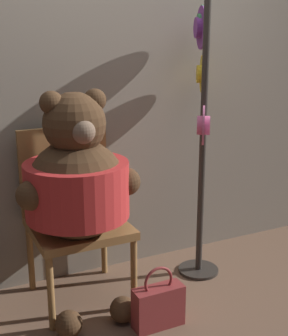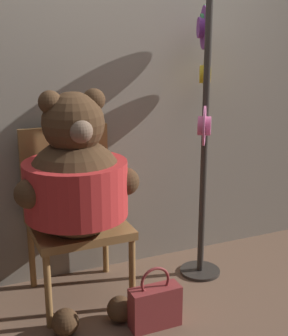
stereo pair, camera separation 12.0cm
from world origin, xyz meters
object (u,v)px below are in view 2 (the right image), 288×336
Objects in this scene: teddy_bear at (76,182)px; hat_display_rack at (204,117)px; handbag_on_ground at (155,306)px; chair at (73,208)px.

hat_display_rack reaches higher than teddy_bear.
hat_display_rack is at bearing 41.05° from handbag_on_ground.
chair is 0.80× the size of teddy_bear.
chair reaches higher than handbag_on_ground.
chair is 1.02m from hat_display_rack.
hat_display_rack is (0.90, 0.11, 0.30)m from teddy_bear.
handbag_on_ground is at bearing -62.50° from chair.
hat_display_rack is (0.87, -0.08, 0.53)m from chair.
chair is 2.84× the size of handbag_on_ground.
teddy_bear is (-0.03, -0.19, 0.22)m from chair.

